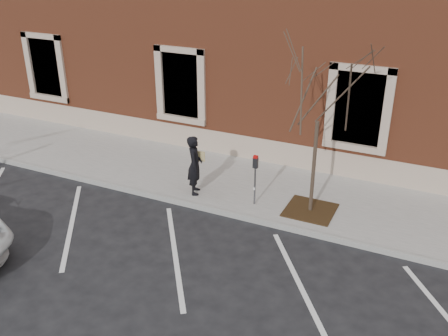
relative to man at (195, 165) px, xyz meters
The scene contains 9 objects.
ground 1.48m from the man, 31.32° to the right, with size 120.00×120.00×0.00m, color #28282B.
sidewalk_near 1.78m from the man, 52.85° to the left, with size 40.00×3.50×0.15m, color #BAB5AF.
curb_near 1.45m from the man, 33.57° to the right, with size 40.00×0.12×0.15m, color #9E9E99.
parking_stripes 3.08m from the man, 71.75° to the right, with size 28.00×4.40×0.01m, color silver, non-canonical shape.
building_civic 7.83m from the man, 82.80° to the left, with size 40.00×8.62×8.00m.
man is the anchor object (origin of this frame).
parking_meter 1.84m from the man, ahead, with size 0.13×0.10×1.48m.
tree_grate 3.49m from the man, ahead, with size 1.31×1.31×0.03m, color #3B2813.
sapling 4.15m from the man, ahead, with size 2.82×2.82×4.71m.
Camera 1 is at (5.42, -10.85, 6.98)m, focal length 40.00 mm.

